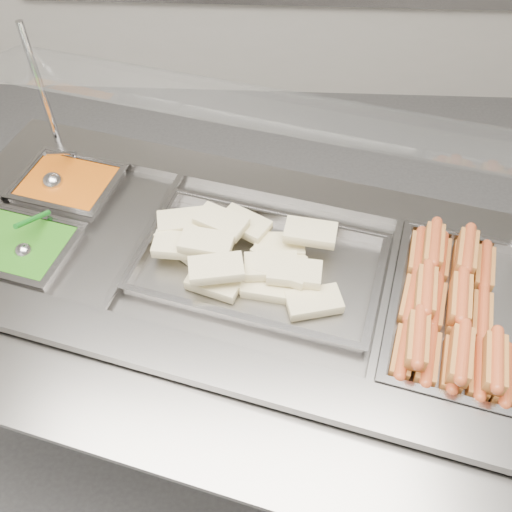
{
  "coord_description": "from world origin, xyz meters",
  "views": [
    {
      "loc": [
        -0.01,
        -0.73,
        2.11
      ],
      "look_at": [
        -0.06,
        0.31,
        0.9
      ],
      "focal_mm": 40.0,
      "sensor_mm": 36.0,
      "label": 1
    }
  ],
  "objects_px": {
    "sneeze_guard": "(262,109)",
    "steam_counter": "(242,340)",
    "serving_spoon": "(26,246)",
    "pan_hotdogs": "(455,317)",
    "pan_wraps": "(259,268)",
    "ladle": "(54,181)"
  },
  "relations": [
    {
      "from": "sneeze_guard",
      "to": "steam_counter",
      "type": "bearing_deg",
      "value": -104.3
    },
    {
      "from": "steam_counter",
      "to": "serving_spoon",
      "type": "distance_m",
      "value": 0.77
    },
    {
      "from": "steam_counter",
      "to": "sneeze_guard",
      "type": "bearing_deg",
      "value": 75.7
    },
    {
      "from": "pan_wraps",
      "to": "ladle",
      "type": "bearing_deg",
      "value": 155.76
    },
    {
      "from": "pan_hotdogs",
      "to": "pan_wraps",
      "type": "height_order",
      "value": "same"
    },
    {
      "from": "pan_hotdogs",
      "to": "steam_counter",
      "type": "bearing_deg",
      "value": 165.7
    },
    {
      "from": "steam_counter",
      "to": "pan_hotdogs",
      "type": "relative_size",
      "value": 3.29
    },
    {
      "from": "serving_spoon",
      "to": "sneeze_guard",
      "type": "bearing_deg",
      "value": 16.63
    },
    {
      "from": "serving_spoon",
      "to": "pan_hotdogs",
      "type": "bearing_deg",
      "value": -7.41
    },
    {
      "from": "ladle",
      "to": "sneeze_guard",
      "type": "bearing_deg",
      "value": -6.98
    },
    {
      "from": "sneeze_guard",
      "to": "serving_spoon",
      "type": "relative_size",
      "value": 9.32
    },
    {
      "from": "pan_hotdogs",
      "to": "serving_spoon",
      "type": "relative_size",
      "value": 3.44
    },
    {
      "from": "sneeze_guard",
      "to": "serving_spoon",
      "type": "distance_m",
      "value": 0.78
    },
    {
      "from": "steam_counter",
      "to": "ladle",
      "type": "xyz_separation_m",
      "value": [
        -0.62,
        0.29,
        0.45
      ]
    },
    {
      "from": "steam_counter",
      "to": "pan_hotdogs",
      "type": "height_order",
      "value": "pan_hotdogs"
    },
    {
      "from": "pan_wraps",
      "to": "ladle",
      "type": "height_order",
      "value": "ladle"
    },
    {
      "from": "steam_counter",
      "to": "sneeze_guard",
      "type": "distance_m",
      "value": 0.82
    },
    {
      "from": "pan_hotdogs",
      "to": "ladle",
      "type": "relative_size",
      "value": 3.29
    },
    {
      "from": "serving_spoon",
      "to": "pan_wraps",
      "type": "bearing_deg",
      "value": -1.78
    },
    {
      "from": "sneeze_guard",
      "to": "pan_hotdogs",
      "type": "height_order",
      "value": "sneeze_guard"
    },
    {
      "from": "pan_wraps",
      "to": "serving_spoon",
      "type": "xyz_separation_m",
      "value": [
        -0.68,
        0.02,
        0.04
      ]
    },
    {
      "from": "steam_counter",
      "to": "ladle",
      "type": "bearing_deg",
      "value": 154.9
    }
  ]
}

